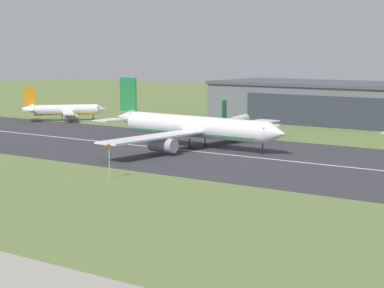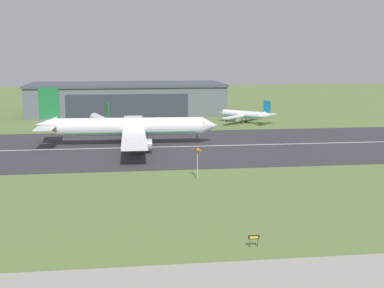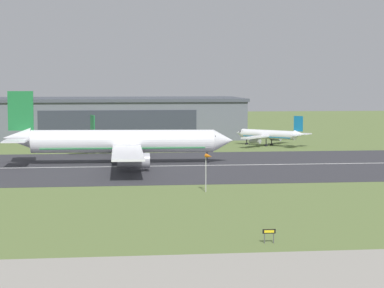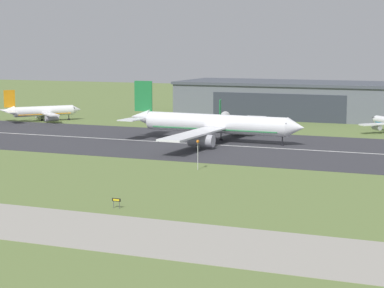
# 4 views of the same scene
# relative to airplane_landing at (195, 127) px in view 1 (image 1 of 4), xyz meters

# --- Properties ---
(runway_strip) EXTENTS (360.77, 53.67, 0.06)m
(runway_strip) POSITION_rel_airplane_landing_xyz_m (1.62, -5.56, -4.41)
(runway_strip) COLOR #333338
(runway_strip) RESTS_ON ground_plane
(runway_centreline) EXTENTS (324.69, 0.70, 0.01)m
(runway_centreline) POSITION_rel_airplane_landing_xyz_m (1.62, -5.56, -4.38)
(runway_centreline) COLOR silver
(runway_centreline) RESTS_ON runway_strip
(hangar_building) EXTENTS (74.03, 31.27, 11.79)m
(hangar_building) POSITION_rel_airplane_landing_xyz_m (0.30, 69.82, 1.47)
(hangar_building) COLOR slate
(hangar_building) RESTS_ON ground_plane
(airplane_landing) EXTENTS (46.98, 58.75, 14.90)m
(airplane_landing) POSITION_rel_airplane_landing_xyz_m (0.00, 0.00, 0.00)
(airplane_landing) COLOR white
(airplane_landing) RESTS_ON ground_plane
(airplane_parked_west) EXTENTS (22.61, 24.19, 10.20)m
(airplane_parked_west) POSITION_rel_airplane_landing_xyz_m (-68.27, 25.25, -1.33)
(airplane_parked_west) COLOR white
(airplane_parked_west) RESTS_ON ground_plane
(airplane_parked_east) EXTENTS (23.28, 22.73, 9.06)m
(airplane_parked_east) POSITION_rel_airplane_landing_xyz_m (-8.49, 28.62, -1.72)
(airplane_parked_east) COLOR white
(airplane_parked_east) RESTS_ON ground_plane
(windsock_pole) EXTENTS (1.16, 2.16, 5.94)m
(windsock_pole) POSITION_rel_airplane_landing_xyz_m (12.29, -41.22, 0.82)
(windsock_pole) COLOR #B7B7BC
(windsock_pole) RESTS_ON ground_plane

